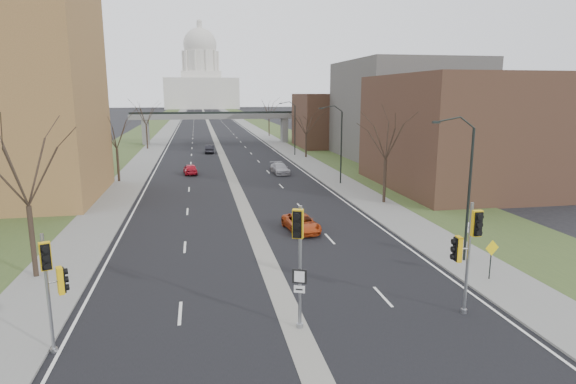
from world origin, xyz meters
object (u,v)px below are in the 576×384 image
object	(u,v)px
car_left_far	(209,149)
car_right_mid	(280,168)
signal_pole_right	(467,243)
signal_pole_median	(299,246)
speed_limit_sign	(470,233)
signal_pole_left	(52,277)
car_left_near	(190,169)
warning_sign	(491,254)
car_right_near	(301,223)

from	to	relation	value
car_left_far	car_right_mid	xyz separation A→B (m)	(8.29, -23.67, -0.03)
signal_pole_right	car_left_far	bearing A→B (deg)	102.19
signal_pole_median	speed_limit_sign	world-z (taller)	signal_pole_median
car_left_far	car_right_mid	world-z (taller)	car_left_far
speed_limit_sign	signal_pole_median	bearing A→B (deg)	-169.63
signal_pole_left	speed_limit_sign	bearing A→B (deg)	-5.55
signal_pole_left	speed_limit_sign	xyz separation A→B (m)	(21.75, 6.93, -1.50)
speed_limit_sign	car_right_mid	size ratio (longest dim) A/B	0.50
car_left_near	car_left_far	bearing A→B (deg)	-102.82
signal_pole_right	car_left_near	size ratio (longest dim) A/B	1.35
warning_sign	car_right_near	bearing A→B (deg)	116.89
signal_pole_median	speed_limit_sign	bearing A→B (deg)	52.58
speed_limit_sign	signal_pole_right	bearing A→B (deg)	-141.88
car_left_near	car_right_mid	world-z (taller)	car_right_mid
car_right_near	speed_limit_sign	bearing A→B (deg)	-48.74
signal_pole_left	car_left_far	xyz separation A→B (m)	(7.56, 64.80, -2.50)
car_left_far	speed_limit_sign	bearing A→B (deg)	103.76
speed_limit_sign	warning_sign	distance (m)	3.34
warning_sign	car_left_far	bearing A→B (deg)	94.06
speed_limit_sign	car_left_far	bearing A→B (deg)	84.43
warning_sign	car_left_near	distance (m)	42.52
signal_pole_median	car_left_near	world-z (taller)	signal_pole_median
car_right_mid	car_left_near	bearing A→B (deg)	167.32
signal_pole_right	car_left_far	size ratio (longest dim) A/B	1.24
signal_pole_left	signal_pole_median	distance (m)	9.67
signal_pole_right	car_right_mid	xyz separation A→B (m)	(-1.55, 41.03, -2.80)
signal_pole_left	car_right_mid	size ratio (longest dim) A/B	1.06
speed_limit_sign	car_left_far	size ratio (longest dim) A/B	0.54
speed_limit_sign	warning_sign	size ratio (longest dim) A/B	1.05
speed_limit_sign	car_left_near	bearing A→B (deg)	96.15
speed_limit_sign	car_right_near	xyz separation A→B (m)	(-8.73, 8.12, -1.10)
car_left_near	car_right_near	bearing A→B (deg)	101.63
signal_pole_left	speed_limit_sign	world-z (taller)	signal_pole_left
signal_pole_median	car_right_mid	distance (m)	41.70
signal_pole_right	signal_pole_left	bearing A→B (deg)	-176.11
speed_limit_sign	car_right_mid	distance (m)	34.73
car_left_near	car_right_mid	distance (m)	11.37
speed_limit_sign	car_right_near	size ratio (longest dim) A/B	0.52
car_left_far	warning_sign	bearing A→B (deg)	102.45
signal_pole_left	car_right_near	size ratio (longest dim) A/B	1.11
signal_pole_left	signal_pole_right	distance (m)	17.41
signal_pole_median	car_right_mid	bearing A→B (deg)	104.28
signal_pole_left	car_left_near	distance (m)	43.18
signal_pole_right	speed_limit_sign	xyz separation A→B (m)	(4.35, 6.82, -1.76)
car_right_near	car_right_mid	bearing A→B (deg)	77.98
signal_pole_right	signal_pole_median	bearing A→B (deg)	-175.80
speed_limit_sign	signal_pole_left	bearing A→B (deg)	178.32
signal_pole_median	warning_sign	xyz separation A→B (m)	(11.44, 3.64, -2.28)
speed_limit_sign	warning_sign	world-z (taller)	speed_limit_sign
signal_pole_median	car_right_mid	size ratio (longest dim) A/B	1.19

